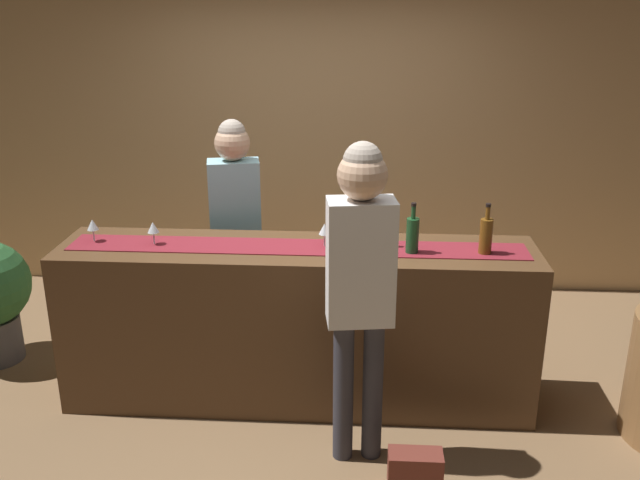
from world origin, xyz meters
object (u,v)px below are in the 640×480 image
Objects in this scene: wine_glass_near_customer at (93,225)px; customer_sipping at (360,271)px; wine_glass_mid_counter at (324,230)px; handbag at (415,471)px; wine_bottle_clear at (375,229)px; wine_bottle_amber at (486,235)px; bartender at (235,214)px; wine_bottle_green at (412,235)px; wine_glass_far_end at (153,228)px.

customer_sipping is at bearing -20.52° from wine_glass_near_customer.
handbag is (0.52, -0.87, -1.01)m from wine_glass_mid_counter.
wine_bottle_amber is at bearing -7.08° from wine_bottle_clear.
bartender reaches higher than wine_glass_near_customer.
wine_glass_mid_counter is 0.85m from bartender.
wine_bottle_green reaches higher than wine_glass_mid_counter.
wine_bottle_clear is at bearing 2.81° from wine_glass_mid_counter.
handbag is at bearing -49.03° from customer_sipping.
wine_glass_far_end is at bearing -177.89° from wine_bottle_clear.
wine_bottle_amber is 2.10× the size of wine_glass_near_customer.
customer_sipping is at bearing -70.38° from wine_glass_mid_counter.
wine_bottle_clear is 1.08m from bartender.
wine_bottle_amber is 2.33m from wine_glass_near_customer.
wine_glass_far_end is 0.09× the size of bartender.
bartender is 5.96× the size of handbag.
wine_bottle_green is 1.29m from handbag.
wine_bottle_amber reaches higher than wine_glass_far_end.
bartender reaches higher than wine_glass_far_end.
wine_glass_mid_counter is 0.08× the size of customer_sipping.
wine_glass_near_customer is at bearing 151.66° from customer_sipping.
customer_sipping reaches higher than wine_bottle_clear.
wine_glass_mid_counter is at bearing 120.73° from handbag.
bartender is at bearing 118.36° from customer_sipping.
wine_bottle_clear is 1.00× the size of wine_bottle_green.
wine_bottle_green is at bearing -1.61° from wine_glass_far_end.
wine_bottle_amber is 1.95m from wine_glass_far_end.
wine_bottle_clear reaches higher than wine_glass_mid_counter.
customer_sipping reaches higher than wine_glass_mid_counter.
bartender is (0.38, 0.59, -0.09)m from wine_glass_far_end.
bartender is 1.45m from customer_sipping.
bartender is (-0.93, 0.54, -0.10)m from wine_bottle_clear.
handbag is at bearing 117.64° from bartender.
customer_sipping is at bearing 138.80° from handbag.
wine_bottle_clear is 1.37m from handbag.
wine_glass_mid_counter is at bearing 101.79° from customer_sipping.
bartender is (0.76, 0.56, -0.09)m from wine_glass_near_customer.
wine_bottle_green reaches higher than wine_glass_near_customer.
wine_bottle_clear is at bearing 156.67° from wine_bottle_green.
wine_bottle_amber is 0.17× the size of customer_sipping.
wine_bottle_green is 0.18× the size of bartender.
wine_bottle_amber is 0.18× the size of bartender.
wine_bottle_green is at bearing -2.14° from wine_glass_near_customer.
wine_glass_near_customer is 0.95m from bartender.
wine_glass_far_end is 2.02m from handbag.
wine_glass_mid_counter is at bearing 127.55° from bartender.
customer_sipping is at bearing -118.90° from wine_bottle_green.
wine_glass_mid_counter and wine_glass_far_end have the same top height.
wine_glass_mid_counter is 1.00× the size of wine_glass_far_end.
wine_glass_mid_counter is at bearing 171.44° from wine_bottle_green.
wine_bottle_clear is 0.64m from wine_bottle_amber.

